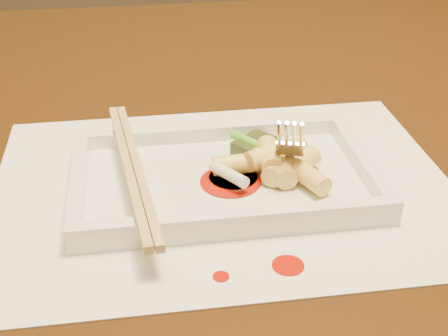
{
  "coord_description": "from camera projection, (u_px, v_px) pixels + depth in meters",
  "views": [
    {
      "loc": [
        -0.05,
        -0.58,
        1.04
      ],
      "look_at": [
        0.02,
        -0.13,
        0.77
      ],
      "focal_mm": 50.0,
      "sensor_mm": 36.0,
      "label": 1
    }
  ],
  "objects": [
    {
      "name": "table",
      "position": [
        189.0,
        205.0,
        0.7
      ],
      "size": [
        1.4,
        0.9,
        0.75
      ],
      "color": "black",
      "rests_on": "ground"
    },
    {
      "name": "placemat",
      "position": [
        224.0,
        186.0,
        0.55
      ],
      "size": [
        0.4,
        0.3,
        0.0
      ],
      "primitive_type": "cube",
      "color": "white",
      "rests_on": "table"
    },
    {
      "name": "sauce_splatter_a",
      "position": [
        288.0,
        265.0,
        0.45
      ],
      "size": [
        0.02,
        0.02,
        0.0
      ],
      "primitive_type": "cylinder",
      "color": "#AA1405",
      "rests_on": "placemat"
    },
    {
      "name": "sauce_splatter_b",
      "position": [
        221.0,
        277.0,
        0.44
      ],
      "size": [
        0.01,
        0.01,
        0.0
      ],
      "primitive_type": "cylinder",
      "color": "#AA1405",
      "rests_on": "placemat"
    },
    {
      "name": "plate_base",
      "position": [
        224.0,
        182.0,
        0.55
      ],
      "size": [
        0.26,
        0.16,
        0.01
      ],
      "primitive_type": "cube",
      "color": "white",
      "rests_on": "placemat"
    },
    {
      "name": "plate_rim_far",
      "position": [
        213.0,
        132.0,
        0.6
      ],
      "size": [
        0.26,
        0.01,
        0.01
      ],
      "primitive_type": "cube",
      "color": "white",
      "rests_on": "plate_base"
    },
    {
      "name": "plate_rim_near",
      "position": [
        238.0,
        220.0,
        0.48
      ],
      "size": [
        0.26,
        0.01,
        0.01
      ],
      "primitive_type": "cube",
      "color": "white",
      "rests_on": "plate_base"
    },
    {
      "name": "plate_rim_left",
      "position": [
        78.0,
        182.0,
        0.52
      ],
      "size": [
        0.01,
        0.14,
        0.01
      ],
      "primitive_type": "cube",
      "color": "white",
      "rests_on": "plate_base"
    },
    {
      "name": "plate_rim_right",
      "position": [
        361.0,
        160.0,
        0.56
      ],
      "size": [
        0.01,
        0.14,
        0.01
      ],
      "primitive_type": "cube",
      "color": "white",
      "rests_on": "plate_base"
    },
    {
      "name": "veg_piece",
      "position": [
        255.0,
        146.0,
        0.58
      ],
      "size": [
        0.05,
        0.05,
        0.01
      ],
      "primitive_type": "cube",
      "rotation": [
        0.0,
        0.0,
        0.69
      ],
      "color": "black",
      "rests_on": "plate_base"
    },
    {
      "name": "scallion_white",
      "position": [
        229.0,
        174.0,
        0.53
      ],
      "size": [
        0.03,
        0.04,
        0.01
      ],
      "primitive_type": "cylinder",
      "rotation": [
        1.57,
        0.0,
        0.61
      ],
      "color": "#EAEACC",
      "rests_on": "plate_base"
    },
    {
      "name": "scallion_green",
      "position": [
        267.0,
        150.0,
        0.56
      ],
      "size": [
        0.06,
        0.07,
        0.01
      ],
      "primitive_type": "cylinder",
      "rotation": [
        1.57,
        0.0,
        0.63
      ],
      "color": "#45A11A",
      "rests_on": "plate_base"
    },
    {
      "name": "chopstick_a",
      "position": [
        128.0,
        168.0,
        0.52
      ],
      "size": [
        0.03,
        0.23,
        0.01
      ],
      "primitive_type": "cube",
      "rotation": [
        0.0,
        0.0,
        0.11
      ],
      "color": "tan",
      "rests_on": "plate_rim_near"
    },
    {
      "name": "chopstick_b",
      "position": [
        137.0,
        167.0,
        0.52
      ],
      "size": [
        0.03,
        0.23,
        0.01
      ],
      "primitive_type": "cube",
      "rotation": [
        0.0,
        0.0,
        0.11
      ],
      "color": "tan",
      "rests_on": "plate_rim_near"
    },
    {
      "name": "fork",
      "position": [
        302.0,
        86.0,
        0.53
      ],
      "size": [
        0.09,
        0.1,
        0.14
      ],
      "primitive_type": null,
      "color": "silver",
      "rests_on": "plate_base"
    },
    {
      "name": "sauce_blob_0",
      "position": [
        233.0,
        177.0,
        0.54
      ],
      "size": [
        0.04,
        0.04,
        0.0
      ],
      "primitive_type": "cylinder",
      "color": "#AA1405",
      "rests_on": "plate_base"
    },
    {
      "name": "sauce_blob_1",
      "position": [
        231.0,
        181.0,
        0.54
      ],
      "size": [
        0.05,
        0.05,
        0.0
      ],
      "primitive_type": "cylinder",
      "color": "#AA1405",
      "rests_on": "plate_base"
    },
    {
      "name": "rice_cake_0",
      "position": [
        280.0,
        165.0,
        0.54
      ],
      "size": [
        0.04,
        0.05,
        0.02
      ],
      "primitive_type": "cylinder",
      "rotation": [
        1.57,
        0.0,
        2.57
      ],
      "color": "#FFEA77",
      "rests_on": "plate_base"
    },
    {
      "name": "rice_cake_1",
      "position": [
        295.0,
        164.0,
        0.54
      ],
      "size": [
        0.05,
        0.04,
        0.02
      ],
      "primitive_type": "cylinder",
      "rotation": [
        1.57,
        0.0,
        2.13
      ],
      "color": "#FFEA77",
      "rests_on": "plate_base"
    },
    {
      "name": "rice_cake_2",
      "position": [
        270.0,
        156.0,
        0.54
      ],
      "size": [
        0.02,
        0.04,
        0.02
      ],
      "primitive_type": "cylinder",
      "rotation": [
        1.57,
        0.0,
        3.05
      ],
      "color": "#FFEA77",
      "rests_on": "plate_base"
    },
    {
      "name": "rice_cake_3",
      "position": [
        308.0,
        176.0,
        0.53
      ],
      "size": [
        0.03,
        0.05,
        0.02
      ],
      "primitive_type": "cylinder",
      "rotation": [
        1.57,
        0.0,
        0.41
      ],
      "color": "#FFEA77",
      "rests_on": "plate_base"
    },
    {
      "name": "rice_cake_4",
      "position": [
        242.0,
        164.0,
        0.54
      ],
      "size": [
        0.05,
        0.02,
        0.02
      ],
      "primitive_type": "cylinder",
      "rotation": [
        1.57,
        0.0,
        1.61
      ],
      "color": "#FFEA77",
      "rests_on": "plate_base"
    },
    {
      "name": "rice_cake_5",
      "position": [
        270.0,
        156.0,
        0.54
      ],
      "size": [
        0.05,
        0.03,
        0.02
      ],
      "primitive_type": "cylinder",
      "rotation": [
        1.57,
        0.0,
        1.92
      ],
      "color": "#FFEA77",
      "rests_on": "plate_base"
    },
    {
      "name": "rice_cake_6",
      "position": [
        279.0,
        152.0,
        0.56
      ],
      "size": [
        0.05,
        0.03,
        0.02
      ],
      "primitive_type": "cylinder",
      "rotation": [
        1.57,
        0.0,
        1.9
      ],
      "color": "#FFEA77",
      "rests_on": "plate_base"
    },
    {
      "name": "rice_cake_7",
      "position": [
        281.0,
        167.0,
        0.54
      ],
      "size": [
        0.02,
        0.05,
        0.02
      ],
      "primitive_type": "cylinder",
      "rotation": [
        1.57,
        0.0,
        0.03
      ],
      "color": "#FFEA77",
      "rests_on": "plate_base"
    }
  ]
}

